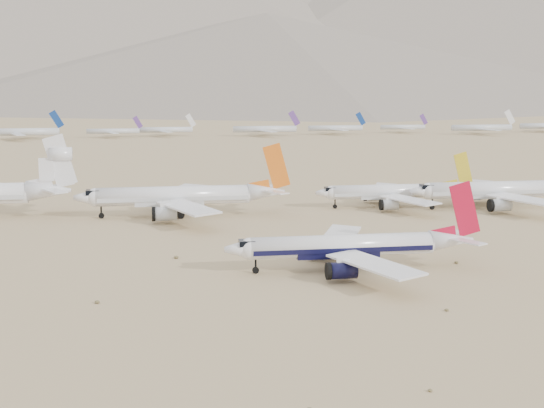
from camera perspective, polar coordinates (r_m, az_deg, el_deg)
The scene contains 9 objects.
ground at distance 145.78m, azimuth 5.03°, elevation -4.99°, with size 7000.00×7000.00×0.00m, color #977D58.
main_airliner at distance 145.46m, azimuth 6.12°, elevation -3.18°, with size 47.47×46.36×16.75m.
row2_navy_widebody at distance 223.16m, azimuth 16.85°, elevation 1.01°, with size 51.20×50.07×18.21m.
row2_gold_tail at distance 217.91m, azimuth 9.18°, elevation 0.91°, with size 43.72×42.76×15.57m.
row2_orange_tail at distance 201.85m, azimuth -6.76°, elevation 0.59°, with size 53.95×52.78×19.25m.
distant_storage_row at distance 478.94m, azimuth -6.33°, elevation 5.58°, with size 535.45×59.33×15.13m.
mountain_range at distance 1794.65m, azimuth -5.68°, elevation 14.34°, with size 7354.00×3024.00×470.00m.
foothills at distance 1358.56m, azimuth 15.79°, elevation 10.41°, with size 4637.50×1395.00×155.00m.
desert_scrub at distance 118.20m, azimuth 12.08°, elevation -8.49°, with size 261.14×121.67×0.63m.
Camera 1 is at (-34.25, -136.97, 36.29)m, focal length 50.00 mm.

